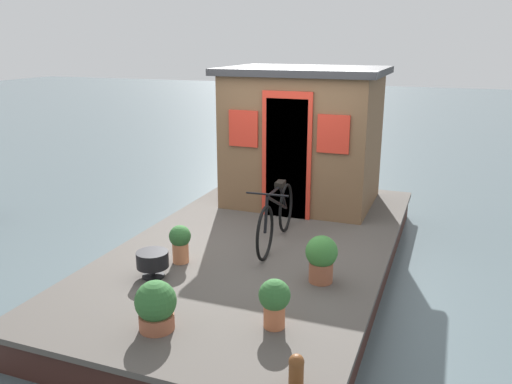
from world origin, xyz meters
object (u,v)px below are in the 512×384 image
at_px(potted_plant_geranium, 321,257).
at_px(potted_plant_sage, 156,306).
at_px(charcoal_grill, 153,260).
at_px(houseboat_cabin, 303,136).
at_px(bicycle, 276,216).
at_px(potted_plant_thyme, 274,300).
at_px(mooring_bollard, 296,369).
at_px(potted_plant_mint, 180,242).

bearing_deg(potted_plant_geranium, potted_plant_sage, 142.19).
bearing_deg(charcoal_grill, houseboat_cabin, -12.52).
bearing_deg(potted_plant_geranium, bicycle, 43.02).
bearing_deg(bicycle, potted_plant_geranium, -136.98).
relative_size(potted_plant_sage, potted_plant_thyme, 1.00).
relative_size(houseboat_cabin, potted_plant_sage, 5.20).
bearing_deg(charcoal_grill, potted_plant_geranium, -72.75).
bearing_deg(potted_plant_thyme, bicycle, 18.28).
distance_m(potted_plant_geranium, mooring_bollard, 1.79).
xyz_separation_m(potted_plant_thyme, charcoal_grill, (0.51, 1.55, -0.07)).
bearing_deg(charcoal_grill, potted_plant_thyme, -108.08).
height_order(potted_plant_sage, charcoal_grill, potted_plant_sage).
bearing_deg(potted_plant_sage, bicycle, -8.37).
bearing_deg(potted_plant_sage, houseboat_cabin, -1.75).
relative_size(potted_plant_geranium, potted_plant_mint, 1.14).
relative_size(charcoal_grill, mooring_bollard, 1.35).
xyz_separation_m(bicycle, potted_plant_mint, (-0.92, 0.84, -0.11)).
xyz_separation_m(potted_plant_geranium, potted_plant_thyme, (-1.04, 0.16, -0.02)).
bearing_deg(houseboat_cabin, bicycle, -173.69).
distance_m(charcoal_grill, mooring_bollard, 2.33).
bearing_deg(potted_plant_geranium, charcoal_grill, 107.25).
bearing_deg(potted_plant_thyme, charcoal_grill, 71.92).
distance_m(potted_plant_sage, potted_plant_thyme, 1.04).
xyz_separation_m(bicycle, mooring_bollard, (-2.61, -1.04, -0.23)).
bearing_deg(potted_plant_sage, charcoal_grill, 33.19).
xyz_separation_m(potted_plant_thyme, mooring_bollard, (-0.72, -0.42, -0.12)).
xyz_separation_m(bicycle, potted_plant_sage, (-2.29, 0.34, -0.14)).
xyz_separation_m(bicycle, potted_plant_geranium, (-0.84, -0.79, -0.09)).
bearing_deg(bicycle, potted_plant_thyme, -161.72).
bearing_deg(mooring_bollard, potted_plant_geranium, 8.22).
xyz_separation_m(potted_plant_thyme, potted_plant_mint, (0.96, 1.47, -0.01)).
relative_size(houseboat_cabin, bicycle, 1.44).
xyz_separation_m(bicycle, charcoal_grill, (-1.37, 0.93, -0.17)).
bearing_deg(potted_plant_geranium, mooring_bollard, -171.78).
bearing_deg(potted_plant_mint, charcoal_grill, 168.90).
relative_size(potted_plant_geranium, potted_plant_thyme, 1.12).
bearing_deg(charcoal_grill, potted_plant_sage, -146.81).
distance_m(potted_plant_thyme, potted_plant_mint, 1.75).
height_order(houseboat_cabin, mooring_bollard, houseboat_cabin).
height_order(bicycle, potted_plant_mint, bicycle).
bearing_deg(potted_plant_mint, bicycle, -42.49).
relative_size(bicycle, charcoal_grill, 4.77).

